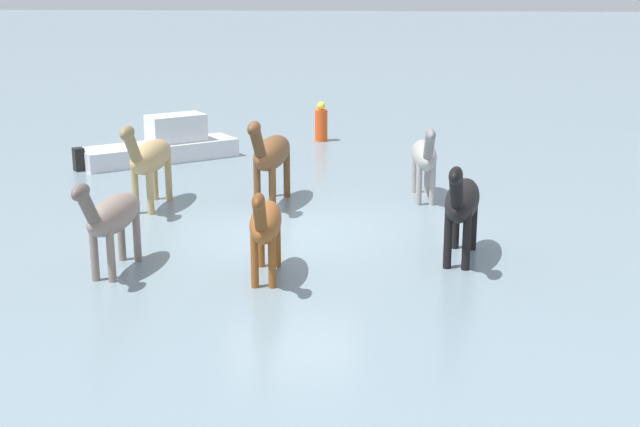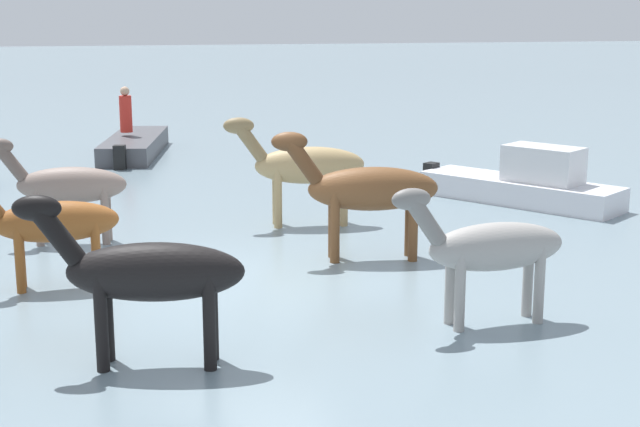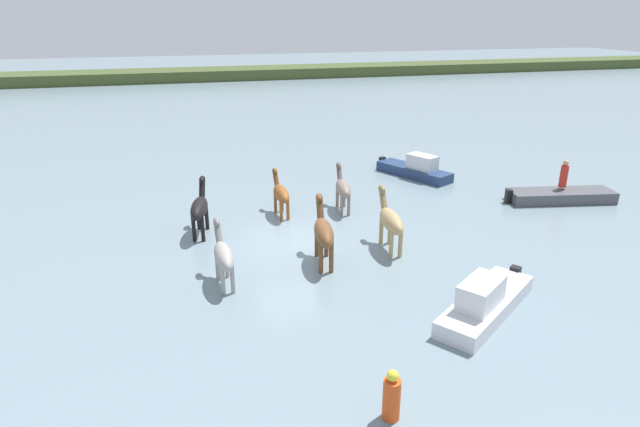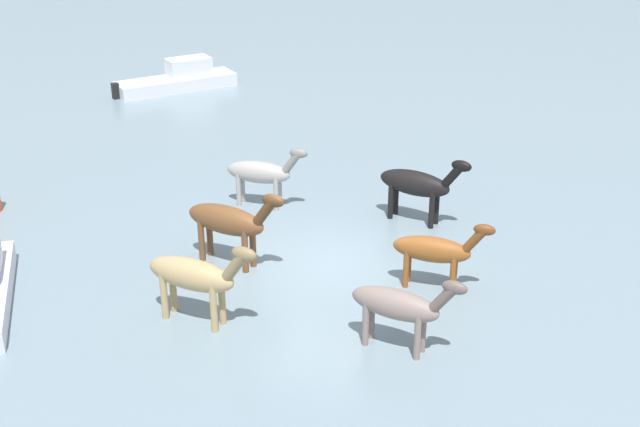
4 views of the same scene
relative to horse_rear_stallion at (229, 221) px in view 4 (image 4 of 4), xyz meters
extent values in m
plane|color=gray|center=(-0.65, 1.98, -1.09)|extent=(172.79, 172.79, 0.00)
ellipsoid|color=brown|center=(-0.01, -0.09, 0.01)|extent=(0.88, 2.05, 0.67)
cylinder|color=brown|center=(-0.08, 0.52, -0.54)|extent=(0.15, 0.15, 1.10)
cylinder|color=brown|center=(0.23, 0.47, -0.54)|extent=(0.15, 0.15, 1.10)
cylinder|color=brown|center=(-0.26, -0.66, -0.54)|extent=(0.15, 0.15, 1.10)
cylinder|color=brown|center=(0.06, -0.70, -0.54)|extent=(0.15, 0.15, 1.10)
cylinder|color=#50311A|center=(0.14, 0.95, 0.44)|extent=(0.32, 0.64, 0.73)
ellipsoid|color=#50311A|center=(0.18, 1.16, 0.74)|extent=(0.31, 0.57, 0.29)
ellipsoid|color=gray|center=(2.05, 4.38, -0.12)|extent=(0.74, 1.81, 0.59)
cylinder|color=gray|center=(1.98, 4.92, -0.60)|extent=(0.13, 0.13, 0.97)
cylinder|color=gray|center=(2.26, 4.89, -0.60)|extent=(0.13, 0.13, 0.97)
cylinder|color=gray|center=(1.84, 3.88, -0.60)|extent=(0.13, 0.13, 0.97)
cylinder|color=gray|center=(2.12, 3.84, -0.60)|extent=(0.13, 0.13, 0.97)
cylinder|color=#63544C|center=(2.17, 5.31, 0.26)|extent=(0.27, 0.56, 0.65)
ellipsoid|color=#63544C|center=(2.20, 5.49, 0.53)|extent=(0.26, 0.50, 0.26)
ellipsoid|color=brown|center=(-0.46, 4.53, -0.16)|extent=(0.55, 1.69, 0.57)
cylinder|color=brown|center=(-0.61, 5.03, -0.62)|extent=(0.12, 0.12, 0.93)
cylinder|color=brown|center=(-0.34, 5.03, -0.62)|extent=(0.12, 0.12, 0.93)
cylinder|color=brown|center=(-0.58, 4.02, -0.62)|extent=(0.12, 0.12, 0.93)
cylinder|color=brown|center=(-0.31, 4.03, -0.62)|extent=(0.12, 0.12, 0.93)
cylinder|color=brown|center=(-0.49, 5.42, 0.21)|extent=(0.21, 0.52, 0.62)
ellipsoid|color=brown|center=(-0.50, 5.59, 0.46)|extent=(0.21, 0.47, 0.25)
ellipsoid|color=black|center=(-3.68, 3.38, -0.04)|extent=(0.91, 1.96, 0.64)
cylinder|color=black|center=(-3.72, 3.96, -0.57)|extent=(0.14, 0.14, 1.04)
cylinder|color=black|center=(-3.42, 3.90, -0.57)|extent=(0.14, 0.14, 1.04)
cylinder|color=black|center=(-3.94, 2.85, -0.57)|extent=(0.14, 0.14, 1.04)
cylinder|color=black|center=(-3.64, 2.79, -0.57)|extent=(0.14, 0.14, 1.04)
cylinder|color=black|center=(-3.49, 4.36, 0.37)|extent=(0.33, 0.61, 0.70)
ellipsoid|color=black|center=(-3.45, 4.56, 0.65)|extent=(0.32, 0.55, 0.28)
ellipsoid|color=tan|center=(2.46, 0.34, -0.02)|extent=(0.75, 1.98, 0.65)
cylinder|color=tan|center=(2.36, 0.93, -0.55)|extent=(0.14, 0.14, 1.07)
cylinder|color=tan|center=(2.67, 0.91, -0.55)|extent=(0.14, 0.14, 1.07)
cylinder|color=tan|center=(2.25, -0.22, -0.55)|extent=(0.14, 0.14, 1.07)
cylinder|color=tan|center=(2.56, -0.25, -0.55)|extent=(0.14, 0.14, 1.07)
cylinder|color=olive|center=(2.55, 1.37, 0.41)|extent=(0.28, 0.61, 0.71)
ellipsoid|color=olive|center=(2.57, 1.57, 0.70)|extent=(0.27, 0.55, 0.29)
ellipsoid|color=#9E9993|center=(-3.22, -0.69, -0.12)|extent=(0.61, 1.77, 0.59)
cylinder|color=#9E9993|center=(-3.39, -0.18, -0.61)|extent=(0.13, 0.13, 0.97)
cylinder|color=#9E9993|center=(-3.11, -0.16, -0.61)|extent=(0.13, 0.13, 0.97)
cylinder|color=#9E9993|center=(-3.34, -1.23, -0.61)|extent=(0.13, 0.13, 0.97)
cylinder|color=#9E9993|center=(-3.05, -1.21, -0.61)|extent=(0.13, 0.13, 0.97)
cylinder|color=slate|center=(-3.27, 0.23, 0.26)|extent=(0.23, 0.55, 0.64)
ellipsoid|color=slate|center=(-3.28, 0.42, 0.52)|extent=(0.23, 0.49, 0.26)
cube|color=silver|center=(-12.44, -8.25, -0.92)|extent=(4.40, 4.00, 0.64)
cube|color=silver|center=(-12.87, -7.88, -0.25)|extent=(1.87, 1.78, 0.70)
cube|color=black|center=(-10.58, -9.81, -0.84)|extent=(0.36, 0.37, 0.69)
camera|label=1|loc=(-2.23, 18.07, 3.79)|focal=49.82mm
camera|label=2|loc=(-13.32, 3.84, 2.68)|focal=52.41mm
camera|label=3|loc=(-4.22, -15.00, 6.58)|focal=29.89mm
camera|label=4|loc=(14.75, 7.41, 7.69)|focal=45.32mm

